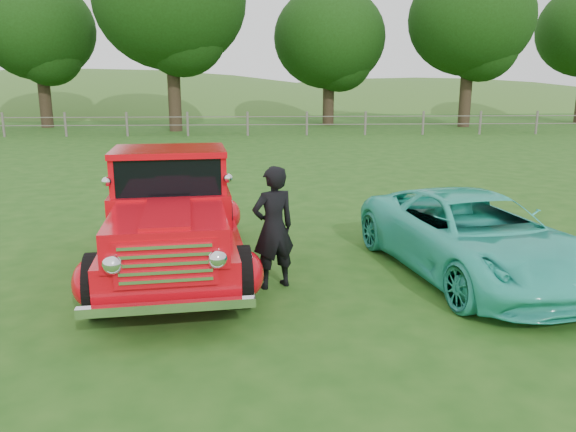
{
  "coord_description": "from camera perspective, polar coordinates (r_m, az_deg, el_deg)",
  "views": [
    {
      "loc": [
        0.33,
        -6.64,
        2.67
      ],
      "look_at": [
        0.8,
        1.2,
        0.78
      ],
      "focal_mm": 35.0,
      "sensor_mm": 36.0,
      "label": 1
    }
  ],
  "objects": [
    {
      "name": "ground",
      "position": [
        7.16,
        -5.86,
        -8.43
      ],
      "size": [
        140.0,
        140.0,
        0.0
      ],
      "primitive_type": "plane",
      "color": "#1E4C14",
      "rests_on": "ground"
    },
    {
      "name": "distant_hills",
      "position": [
        66.65,
        -7.26,
        7.18
      ],
      "size": [
        116.0,
        60.0,
        18.0
      ],
      "color": "#396625",
      "rests_on": "ground"
    },
    {
      "name": "fence_line",
      "position": [
        28.72,
        -4.13,
        9.34
      ],
      "size": [
        48.0,
        0.12,
        1.2
      ],
      "color": "#686058",
      "rests_on": "ground"
    },
    {
      "name": "tree_mid_west",
      "position": [
        36.88,
        -24.04,
        16.87
      ],
      "size": [
        6.4,
        6.4,
        8.46
      ],
      "color": "#322319",
      "rests_on": "ground"
    },
    {
      "name": "tree_near_west",
      "position": [
        32.2,
        -11.89,
        20.6
      ],
      "size": [
        8.0,
        8.0,
        10.42
      ],
      "color": "#322319",
      "rests_on": "ground"
    },
    {
      "name": "tree_near_east",
      "position": [
        36.04,
        4.23,
        17.57
      ],
      "size": [
        6.8,
        6.8,
        8.33
      ],
      "color": "#322319",
      "rests_on": "ground"
    },
    {
      "name": "tree_mid_east",
      "position": [
        36.12,
        18.09,
        18.44
      ],
      "size": [
        7.2,
        7.2,
        9.44
      ],
      "color": "#322319",
      "rests_on": "ground"
    },
    {
      "name": "red_pickup",
      "position": [
        8.14,
        -11.68,
        -0.08
      ],
      "size": [
        2.63,
        5.15,
        1.78
      ],
      "rotation": [
        0.0,
        0.0,
        0.11
      ],
      "color": "black",
      "rests_on": "ground"
    },
    {
      "name": "teal_sedan",
      "position": [
        8.23,
        18.3,
        -1.9
      ],
      "size": [
        2.67,
        4.45,
        1.16
      ],
      "primitive_type": "imported",
      "rotation": [
        0.0,
        0.0,
        0.19
      ],
      "color": "#32CAB3",
      "rests_on": "ground"
    },
    {
      "name": "man",
      "position": [
        7.31,
        -1.5,
        -1.2
      ],
      "size": [
        0.7,
        0.6,
        1.63
      ],
      "primitive_type": "imported",
      "rotation": [
        0.0,
        0.0,
        3.57
      ],
      "color": "black",
      "rests_on": "ground"
    }
  ]
}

